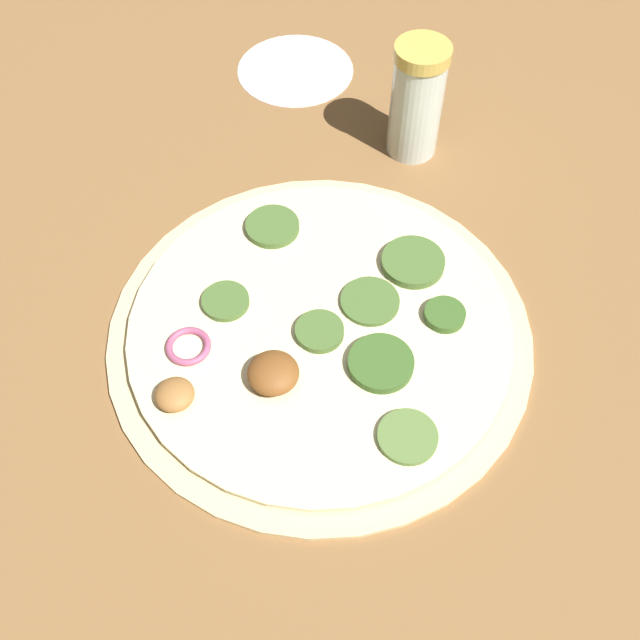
# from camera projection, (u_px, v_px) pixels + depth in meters

# --- Properties ---
(ground_plane) EXTENTS (3.00, 3.00, 0.00)m
(ground_plane) POSITION_uv_depth(u_px,v_px,m) (320.00, 333.00, 0.59)
(ground_plane) COLOR brown
(pizza) EXTENTS (0.33, 0.33, 0.03)m
(pizza) POSITION_uv_depth(u_px,v_px,m) (320.00, 329.00, 0.59)
(pizza) COLOR beige
(pizza) RESTS_ON ground_plane
(spice_jar) EXTENTS (0.05, 0.05, 0.11)m
(spice_jar) POSITION_uv_depth(u_px,v_px,m) (417.00, 100.00, 0.67)
(spice_jar) COLOR silver
(spice_jar) RESTS_ON ground_plane
(flour_patch) EXTENTS (0.12, 0.12, 0.00)m
(flour_patch) POSITION_uv_depth(u_px,v_px,m) (295.00, 69.00, 0.79)
(flour_patch) COLOR white
(flour_patch) RESTS_ON ground_plane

